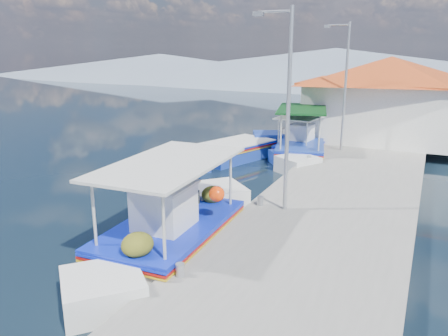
% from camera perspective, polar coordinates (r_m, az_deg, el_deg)
% --- Properties ---
extents(ground, '(160.00, 160.00, 0.00)m').
position_cam_1_polar(ground, '(14.54, -12.51, -6.82)').
color(ground, black).
rests_on(ground, ground).
extents(quay, '(5.00, 44.00, 0.50)m').
position_cam_1_polar(quay, '(17.52, 15.80, -2.33)').
color(quay, gray).
rests_on(quay, ground).
extents(bollards, '(0.20, 17.20, 0.30)m').
position_cam_1_polar(bollards, '(17.14, 8.54, -0.90)').
color(bollards, '#A5A8AD').
rests_on(bollards, quay).
extents(main_caique, '(2.66, 8.42, 2.77)m').
position_cam_1_polar(main_caique, '(12.33, -6.54, -7.98)').
color(main_caique, silver).
rests_on(main_caique, ground).
extents(caique_green_canopy, '(3.34, 7.26, 2.79)m').
position_cam_1_polar(caique_green_canopy, '(22.43, 9.89, 2.29)').
color(caique_green_canopy, silver).
rests_on(caique_green_canopy, ground).
extents(caique_blue_hull, '(3.67, 6.79, 1.28)m').
position_cam_1_polar(caique_blue_hull, '(22.02, 1.31, 2.09)').
color(caique_blue_hull, '#1A389D').
rests_on(caique_blue_hull, ground).
extents(caique_far, '(2.31, 6.40, 2.25)m').
position_cam_1_polar(caique_far, '(23.35, 10.11, 2.80)').
color(caique_far, '#1A389D').
rests_on(caique_far, ground).
extents(harbor_building, '(10.49, 10.49, 4.40)m').
position_cam_1_polar(harbor_building, '(25.78, 20.35, 8.58)').
color(harbor_building, white).
rests_on(harbor_building, quay).
extents(lamp_post_near, '(1.21, 0.14, 6.00)m').
position_cam_1_polar(lamp_post_near, '(13.24, 7.91, 8.51)').
color(lamp_post_near, '#A5A8AD').
rests_on(lamp_post_near, quay).
extents(lamp_post_far, '(1.21, 0.14, 6.00)m').
position_cam_1_polar(lamp_post_far, '(21.96, 15.14, 10.80)').
color(lamp_post_far, '#A5A8AD').
rests_on(lamp_post_far, quay).
extents(mountain_ridge, '(171.40, 96.00, 5.50)m').
position_cam_1_polar(mountain_ridge, '(66.66, 24.03, 11.17)').
color(mountain_ridge, slate).
rests_on(mountain_ridge, ground).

